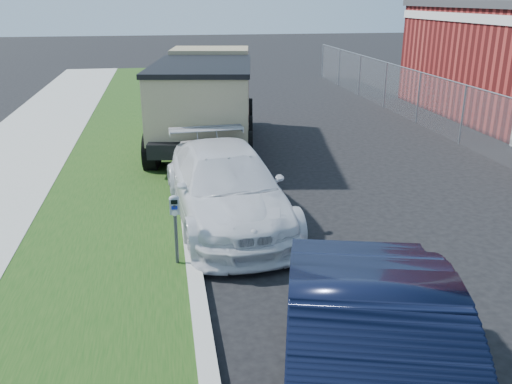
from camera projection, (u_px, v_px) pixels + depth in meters
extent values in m
plane|color=black|center=(346.00, 262.00, 9.27)|extent=(120.00, 120.00, 0.00)
cube|color=#96968E|center=(188.00, 223.00, 10.68)|extent=(0.25, 50.00, 0.15)
cube|color=#163B10|center=(104.00, 229.00, 10.43)|extent=(3.00, 50.00, 0.13)
plane|color=slate|center=(463.00, 115.00, 16.41)|extent=(0.00, 30.00, 30.00)
cylinder|color=gray|center=(467.00, 85.00, 16.11)|extent=(0.04, 30.00, 0.04)
cylinder|color=gray|center=(463.00, 115.00, 16.41)|extent=(0.06, 0.06, 1.80)
cylinder|color=gray|center=(418.00, 98.00, 19.19)|extent=(0.06, 0.06, 1.80)
cylinder|color=gray|center=(385.00, 85.00, 21.98)|extent=(0.06, 0.06, 1.80)
cylinder|color=gray|center=(360.00, 75.00, 24.76)|extent=(0.06, 0.06, 1.80)
cylinder|color=gray|center=(339.00, 67.00, 27.54)|extent=(0.06, 0.06, 1.80)
cylinder|color=gray|center=(323.00, 61.00, 30.32)|extent=(0.06, 0.06, 1.80)
cube|color=silver|center=(501.00, 20.00, 16.66)|extent=(0.06, 14.00, 0.30)
cylinder|color=#3F4247|center=(176.00, 239.00, 8.82)|extent=(0.06, 0.06, 0.87)
cube|color=gray|center=(174.00, 206.00, 8.62)|extent=(0.16, 0.11, 0.26)
ellipsoid|color=gray|center=(174.00, 198.00, 8.58)|extent=(0.17, 0.11, 0.10)
cube|color=black|center=(174.00, 202.00, 8.54)|extent=(0.10, 0.01, 0.07)
cube|color=#0D1D94|center=(174.00, 208.00, 8.57)|extent=(0.10, 0.01, 0.06)
cylinder|color=silver|center=(175.00, 213.00, 8.61)|extent=(0.10, 0.01, 0.10)
cube|color=#3F4247|center=(174.00, 206.00, 8.56)|extent=(0.04, 0.01, 0.04)
imported|color=silver|center=(227.00, 186.00, 10.73)|extent=(2.44, 5.21, 1.47)
imported|color=black|center=(375.00, 380.00, 5.18)|extent=(2.91, 5.22, 1.63)
cube|color=black|center=(206.00, 122.00, 16.11)|extent=(3.39, 7.05, 0.37)
cube|color=#8C7E5A|center=(211.00, 81.00, 18.10)|extent=(2.76, 2.28, 2.11)
cube|color=black|center=(211.00, 68.00, 17.95)|extent=(2.79, 2.30, 0.63)
cube|color=#8C7E5A|center=(203.00, 98.00, 15.02)|extent=(3.22, 4.79, 1.69)
cube|color=black|center=(202.00, 66.00, 14.72)|extent=(3.34, 4.91, 0.13)
cube|color=black|center=(214.00, 103.00, 19.36)|extent=(2.53, 0.57, 0.32)
cylinder|color=black|center=(176.00, 114.00, 18.36)|extent=(0.50, 1.10, 1.06)
cylinder|color=black|center=(247.00, 114.00, 18.38)|extent=(0.50, 1.10, 1.06)
cylinder|color=black|center=(163.00, 134.00, 15.68)|extent=(0.50, 1.10, 1.06)
cylinder|color=black|center=(247.00, 134.00, 15.70)|extent=(0.50, 1.10, 1.06)
cylinder|color=black|center=(152.00, 152.00, 13.89)|extent=(0.50, 1.10, 1.06)
cylinder|color=black|center=(246.00, 152.00, 13.91)|extent=(0.50, 1.10, 1.06)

